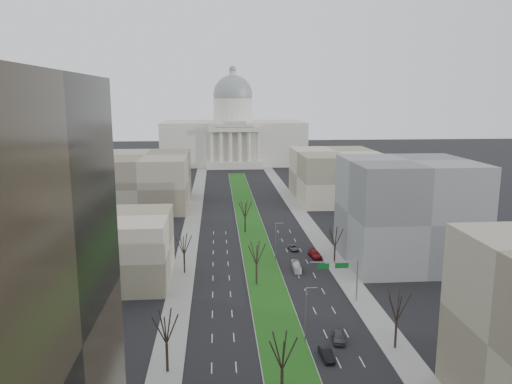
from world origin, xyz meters
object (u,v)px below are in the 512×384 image
car_grey_near (339,336)px  car_black (327,354)px  car_grey_far (293,248)px  car_red (315,254)px  box_van (297,267)px

car_grey_near → car_black: 5.99m
car_black → car_grey_far: bearing=83.5°
car_red → box_van: box_van is taller
car_red → box_van: size_ratio=0.89×
car_black → box_van: 37.96m
car_red → car_grey_far: car_red is taller
car_grey_far → box_van: box_van is taller
car_grey_near → car_black: (-3.07, -5.14, -0.07)m
car_black → box_van: bearing=84.4°
car_grey_far → car_black: bearing=-100.8°
car_red → box_van: (-5.89, -8.77, 0.07)m
car_black → car_grey_far: car_black is taller
car_grey_far → box_van: bearing=-103.1°
car_grey_near → box_van: 32.82m
car_grey_near → box_van: box_van is taller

